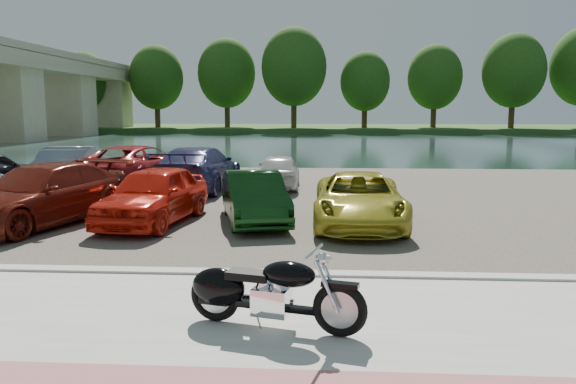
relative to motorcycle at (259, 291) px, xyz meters
name	(u,v)px	position (x,y,z in m)	size (l,w,h in m)	color
ground	(265,325)	(0.04, 0.31, -0.56)	(200.00, 200.00, 0.00)	#595447
promenade	(256,353)	(0.04, -0.69, -0.51)	(60.00, 6.00, 0.10)	#ABA9A1
kerb	(277,275)	(0.04, 2.31, -0.49)	(60.00, 0.30, 0.14)	#ABA9A1
parking_lot	(300,197)	(0.04, 11.31, -0.54)	(60.00, 18.00, 0.04)	#403A33
river	(314,144)	(0.04, 40.31, -0.56)	(120.00, 40.00, 0.00)	#172A28
far_bank	(318,128)	(0.04, 72.31, -0.26)	(120.00, 24.00, 0.60)	#264C1B
far_trees	(352,73)	(4.40, 66.10, 6.93)	(70.25, 10.68, 12.52)	#372714
motorcycle	(259,291)	(0.00, 0.00, 0.00)	(2.29, 0.94, 1.05)	black
car_3	(41,195)	(-6.05, 6.32, 0.21)	(2.06, 5.07, 1.47)	#63190E
car_4	(153,195)	(-3.38, 6.65, 0.19)	(1.68, 4.17, 1.42)	red
car_5	(254,197)	(-0.91, 6.91, 0.11)	(1.34, 3.85, 1.27)	black
car_6	(359,199)	(1.67, 6.70, 0.12)	(2.12, 4.59, 1.28)	gold
car_9	(74,166)	(-8.30, 13.12, 0.22)	(1.58, 4.52, 1.49)	slate
car_10	(138,166)	(-5.91, 13.06, 0.25)	(2.55, 5.52, 1.53)	maroon
car_11	(199,168)	(-3.53, 12.45, 0.24)	(2.15, 5.28, 1.53)	navy
car_12	(279,171)	(-0.79, 13.15, 0.10)	(1.47, 3.65, 1.24)	silver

